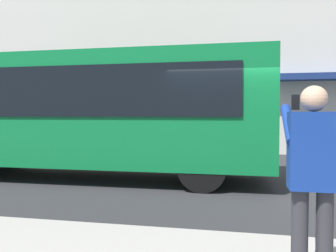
% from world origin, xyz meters
% --- Properties ---
extents(ground_plane, '(60.00, 60.00, 0.00)m').
position_xyz_m(ground_plane, '(0.00, 0.00, 0.00)').
color(ground_plane, '#2B2B2D').
extents(building_facade_far, '(28.00, 1.55, 12.00)m').
position_xyz_m(building_facade_far, '(-0.02, -6.80, 5.99)').
color(building_facade_far, beige).
rests_on(building_facade_far, ground_plane).
extents(red_bus, '(9.05, 2.54, 3.08)m').
position_xyz_m(red_bus, '(3.57, -0.33, 1.68)').
color(red_bus, '#0F7238').
rests_on(red_bus, ground_plane).
extents(pedestrian_photographer, '(0.53, 0.52, 1.70)m').
position_xyz_m(pedestrian_photographer, '(-0.80, 4.69, 1.14)').
color(pedestrian_photographer, '#2D2D33').
rests_on(pedestrian_photographer, sidewalk_curb).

